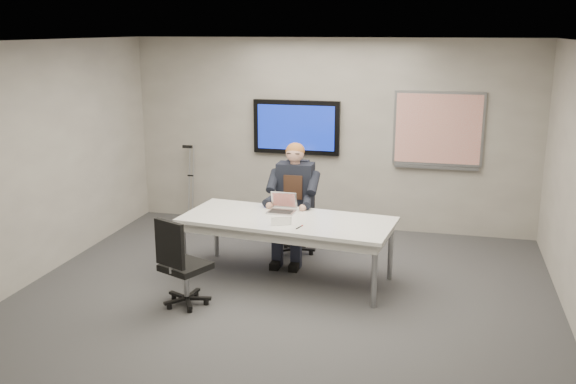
% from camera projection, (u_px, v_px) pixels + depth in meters
% --- Properties ---
extents(floor, '(6.00, 6.00, 0.02)m').
position_uv_depth(floor, '(278.00, 305.00, 6.99)').
color(floor, '#363638').
rests_on(floor, ground).
extents(ceiling, '(6.00, 6.00, 0.02)m').
position_uv_depth(ceiling, '(277.00, 42.00, 6.29)').
color(ceiling, silver).
rests_on(ceiling, wall_back).
extents(wall_back, '(6.00, 0.02, 2.80)m').
position_uv_depth(wall_back, '(330.00, 135.00, 9.46)').
color(wall_back, gray).
rests_on(wall_back, ground).
extents(wall_front, '(6.00, 0.02, 2.80)m').
position_uv_depth(wall_front, '(149.00, 293.00, 3.82)').
color(wall_front, gray).
rests_on(wall_front, ground).
extents(wall_left, '(0.02, 6.00, 2.80)m').
position_uv_depth(wall_left, '(25.00, 166.00, 7.34)').
color(wall_left, gray).
rests_on(wall_left, ground).
extents(conference_table, '(2.57, 1.29, 0.76)m').
position_uv_depth(conference_table, '(287.00, 225.00, 7.54)').
color(conference_table, silver).
rests_on(conference_table, ground).
extents(tv_display, '(1.30, 0.09, 0.80)m').
position_uv_depth(tv_display, '(296.00, 127.00, 9.50)').
color(tv_display, black).
rests_on(tv_display, wall_back).
extents(whiteboard, '(1.25, 0.08, 1.10)m').
position_uv_depth(whiteboard, '(438.00, 130.00, 9.03)').
color(whiteboard, gray).
rests_on(whiteboard, wall_back).
extents(office_chair_far, '(0.48, 0.48, 0.99)m').
position_uv_depth(office_chair_far, '(297.00, 230.00, 8.54)').
color(office_chair_far, black).
rests_on(office_chair_far, ground).
extents(office_chair_near, '(0.63, 0.63, 1.00)m').
position_uv_depth(office_chair_near, '(183.00, 279.00, 6.89)').
color(office_chair_near, black).
rests_on(office_chair_near, ground).
extents(seated_person, '(0.47, 0.80, 1.51)m').
position_uv_depth(seated_person, '(292.00, 214.00, 8.22)').
color(seated_person, '#1C2030').
rests_on(seated_person, office_chair_far).
extents(crutch, '(0.30, 0.46, 1.25)m').
position_uv_depth(crutch, '(191.00, 181.00, 10.00)').
color(crutch, '#ACAFB4').
rests_on(crutch, ground).
extents(laptop, '(0.33, 0.31, 0.23)m').
position_uv_depth(laptop, '(282.00, 207.00, 7.79)').
color(laptop, '#B1B1B3').
rests_on(laptop, conference_table).
extents(name_tent, '(0.23, 0.14, 0.09)m').
position_uv_depth(name_tent, '(281.00, 221.00, 7.27)').
color(name_tent, white).
rests_on(name_tent, conference_table).
extents(pen, '(0.05, 0.15, 0.01)m').
position_uv_depth(pen, '(299.00, 227.00, 7.17)').
color(pen, black).
rests_on(pen, conference_table).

